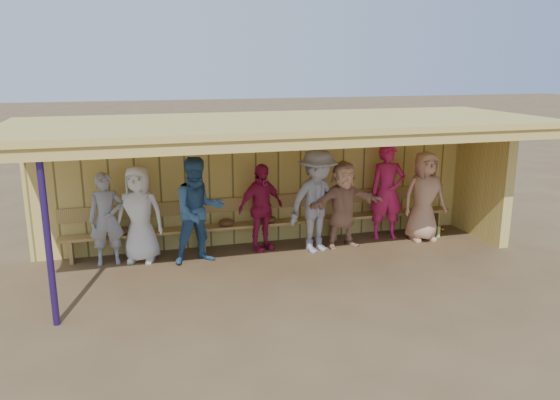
# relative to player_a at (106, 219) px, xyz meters

# --- Properties ---
(ground) EXTENTS (90.00, 90.00, 0.00)m
(ground) POSITION_rel_player_a_xyz_m (2.96, -0.81, -0.81)
(ground) COLOR brown
(ground) RESTS_ON ground
(player_a) EXTENTS (0.60, 0.40, 1.61)m
(player_a) POSITION_rel_player_a_xyz_m (0.00, 0.00, 0.00)
(player_a) COLOR gray
(player_a) RESTS_ON ground
(player_b) EXTENTS (0.96, 0.78, 1.71)m
(player_b) POSITION_rel_player_a_xyz_m (0.55, -0.01, 0.05)
(player_b) COLOR white
(player_b) RESTS_ON ground
(player_c) EXTENTS (1.00, 0.83, 1.86)m
(player_c) POSITION_rel_player_a_xyz_m (1.53, -0.35, 0.12)
(player_c) COLOR #366497
(player_c) RESTS_ON ground
(player_d) EXTENTS (1.03, 0.72, 1.63)m
(player_d) POSITION_rel_player_a_xyz_m (2.72, -0.01, 0.01)
(player_d) COLOR #B41C4A
(player_d) RESTS_ON ground
(player_e) EXTENTS (1.39, 1.06, 1.91)m
(player_e) POSITION_rel_player_a_xyz_m (3.70, -0.36, 0.15)
(player_e) COLOR #94949C
(player_e) RESTS_ON ground
(player_f) EXTENTS (1.59, 0.69, 1.66)m
(player_f) POSITION_rel_player_a_xyz_m (4.25, -0.26, 0.02)
(player_f) COLOR tan
(player_f) RESTS_ON ground
(player_g) EXTENTS (0.76, 0.56, 1.89)m
(player_g) POSITION_rel_player_a_xyz_m (5.28, 0.00, 0.14)
(player_g) COLOR #C11E58
(player_g) RESTS_ON ground
(player_h) EXTENTS (0.88, 0.59, 1.77)m
(player_h) POSITION_rel_player_a_xyz_m (5.92, -0.31, 0.08)
(player_h) COLOR tan
(player_h) RESTS_ON ground
(dugout_structure) EXTENTS (8.80, 3.20, 2.50)m
(dugout_structure) POSITION_rel_player_a_xyz_m (3.35, -0.12, 0.89)
(dugout_structure) COLOR #D7BA5B
(dugout_structure) RESTS_ON ground
(bench) EXTENTS (7.60, 0.34, 0.93)m
(bench) POSITION_rel_player_a_xyz_m (2.96, 0.31, -0.28)
(bench) COLOR tan
(bench) RESTS_ON ground
(dugout_equipment) EXTENTS (6.55, 0.62, 0.80)m
(dugout_equipment) POSITION_rel_player_a_xyz_m (2.62, 0.18, -0.32)
(dugout_equipment) COLOR orange
(dugout_equipment) RESTS_ON ground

